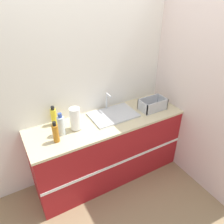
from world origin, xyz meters
TOP-DOWN VIEW (x-y plane):
  - ground_plane at (0.00, 0.00)m, footprint 12.00×12.00m
  - wall_back at (0.00, 0.63)m, footprint 4.37×0.06m
  - wall_right at (1.01, 0.30)m, footprint 0.06×2.60m
  - counter_cabinet at (0.00, 0.30)m, footprint 1.99×0.63m
  - sink at (0.12, 0.37)m, footprint 0.59×0.40m
  - paper_towel_roll at (-0.41, 0.32)m, footprint 0.12×0.12m
  - dish_rack at (0.66, 0.25)m, footprint 0.35×0.21m
  - bottle_amber at (-0.67, 0.21)m, footprint 0.07×0.07m
  - bottle_yellow at (-0.59, 0.54)m, footprint 0.07×0.07m
  - bottle_clear at (-0.58, 0.30)m, footprint 0.08×0.08m

SIDE VIEW (x-z plane):
  - ground_plane at x=0.00m, z-range 0.00..0.00m
  - counter_cabinet at x=0.00m, z-range 0.00..0.91m
  - sink at x=0.12m, z-range 0.80..1.05m
  - dish_rack at x=0.66m, z-range 0.89..1.04m
  - bottle_yellow at x=-0.59m, z-range 0.90..1.14m
  - bottle_amber at x=-0.67m, z-range 0.90..1.14m
  - bottle_clear at x=-0.58m, z-range 0.89..1.17m
  - paper_towel_roll at x=-0.41m, z-range 0.91..1.19m
  - wall_back at x=0.00m, z-range 0.00..2.60m
  - wall_right at x=1.01m, z-range 0.00..2.60m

